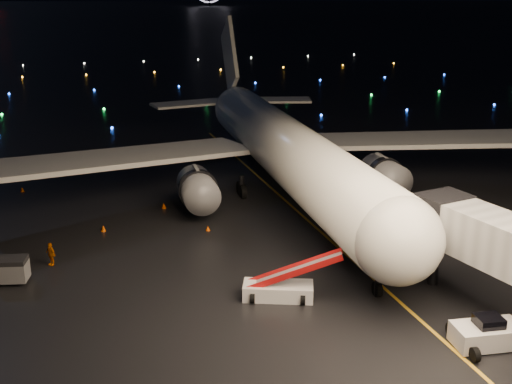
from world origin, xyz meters
TOP-DOWN VIEW (x-y plane):
  - ground at (0.00, 300.00)m, footprint 2000.00×2000.00m
  - lane_centre at (12.00, 15.00)m, footprint 0.25×80.00m
  - airliner at (12.44, 27.45)m, footprint 59.59×56.93m
  - pushback_tug at (14.02, -4.47)m, footprint 4.08×2.47m
  - belt_loader at (4.65, 4.63)m, footprint 6.90×4.13m
  - crew_c at (-9.52, 14.59)m, footprint 0.93×1.08m
  - safety_cone_0 at (3.07, 17.99)m, footprint 0.45×0.45m
  - safety_cone_1 at (0.49, 24.80)m, footprint 0.47×0.47m
  - safety_cone_2 at (-5.32, 20.49)m, footprint 0.59×0.59m
  - safety_cone_3 at (-12.18, 34.06)m, footprint 0.52×0.52m
  - taxiway_lights at (0.00, 106.00)m, footprint 164.00×92.00m
  - baggage_cart_1 at (-12.11, 12.26)m, footprint 2.44×1.95m

SIDE VIEW (x-z plane):
  - ground at x=0.00m, z-range 0.00..0.00m
  - lane_centre at x=12.00m, z-range 0.00..0.02m
  - taxiway_lights at x=0.00m, z-range 0.00..0.36m
  - safety_cone_0 at x=3.07m, z-range 0.00..0.44m
  - safety_cone_3 at x=-12.18m, z-range 0.00..0.48m
  - safety_cone_2 at x=-5.32m, z-range 0.00..0.50m
  - safety_cone_1 at x=0.49m, z-range 0.00..0.52m
  - crew_c at x=-9.52m, z-range 0.00..1.74m
  - baggage_cart_1 at x=-12.11m, z-range 0.00..1.83m
  - pushback_tug at x=14.02m, z-range 0.00..1.84m
  - belt_loader at x=4.65m, z-range 0.00..3.24m
  - airliner at x=12.44m, z-range 0.00..16.02m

